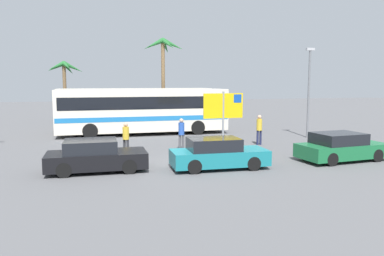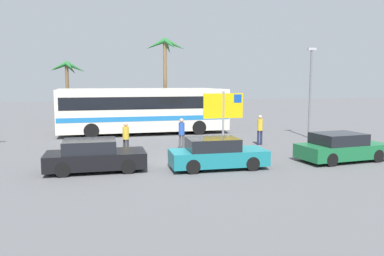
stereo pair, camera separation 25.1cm
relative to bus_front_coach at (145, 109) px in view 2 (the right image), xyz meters
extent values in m
plane|color=#565659|center=(0.79, -10.67, -1.78)|extent=(120.00, 120.00, 0.00)
cube|color=silver|center=(0.00, 0.00, -0.06)|extent=(11.81, 2.54, 2.90)
cube|color=black|center=(0.00, 0.00, 0.49)|extent=(11.34, 2.56, 0.84)
cube|color=#1E70B7|center=(0.00, 0.00, -0.57)|extent=(11.69, 2.56, 0.32)
cylinder|color=black|center=(3.66, 1.14, -1.28)|extent=(1.00, 0.28, 1.00)
cylinder|color=black|center=(3.66, -1.14, -1.28)|extent=(1.00, 0.28, 1.00)
cylinder|color=black|center=(-3.66, 1.14, -1.28)|extent=(1.00, 0.28, 1.00)
cylinder|color=black|center=(-3.66, -1.14, -1.28)|extent=(1.00, 0.28, 1.00)
cube|color=silver|center=(-0.11, 3.49, -0.06)|extent=(11.81, 2.54, 2.90)
cube|color=black|center=(-0.11, 3.49, 0.49)|extent=(11.34, 2.56, 0.84)
cube|color=red|center=(-0.11, 3.49, -0.57)|extent=(11.69, 2.56, 0.32)
cylinder|color=black|center=(3.55, 4.63, -1.28)|extent=(1.00, 0.28, 1.00)
cylinder|color=black|center=(3.55, 2.35, -1.28)|extent=(1.00, 0.28, 1.00)
cylinder|color=black|center=(-3.77, 4.63, -1.28)|extent=(1.00, 0.28, 1.00)
cylinder|color=black|center=(-3.77, 2.35, -1.28)|extent=(1.00, 0.28, 1.00)
cylinder|color=gray|center=(3.10, -7.99, -0.18)|extent=(0.11, 0.11, 3.20)
cube|color=yellow|center=(3.10, -7.99, 0.67)|extent=(2.20, 0.17, 1.30)
cube|color=#1447A8|center=(3.90, -7.95, 1.04)|extent=(0.44, 0.09, 0.44)
cube|color=black|center=(-3.43, -10.76, -1.30)|extent=(4.09, 1.90, 0.64)
cube|color=black|center=(-3.67, -10.75, -0.72)|extent=(2.14, 1.72, 0.52)
cylinder|color=black|center=(-2.16, -9.93, -1.48)|extent=(0.60, 0.17, 0.60)
cylinder|color=black|center=(-2.18, -11.62, -1.48)|extent=(0.60, 0.17, 0.60)
cylinder|color=black|center=(-4.67, -9.89, -1.48)|extent=(0.60, 0.17, 0.60)
cylinder|color=black|center=(-4.70, -11.59, -1.48)|extent=(0.60, 0.17, 0.60)
cube|color=#196638|center=(7.80, -11.51, -1.30)|extent=(4.35, 2.23, 0.64)
cube|color=black|center=(7.55, -11.54, -0.72)|extent=(2.33, 1.89, 0.52)
cylinder|color=black|center=(9.02, -10.55, -1.48)|extent=(0.61, 0.22, 0.60)
cylinder|color=black|center=(9.18, -12.23, -1.48)|extent=(0.61, 0.22, 0.60)
cylinder|color=black|center=(6.43, -10.79, -1.48)|extent=(0.61, 0.22, 0.60)
cylinder|color=black|center=(6.59, -12.48, -1.48)|extent=(0.61, 0.22, 0.60)
cube|color=#19757F|center=(1.65, -11.60, -1.30)|extent=(4.16, 1.78, 0.64)
cube|color=black|center=(1.40, -11.59, -0.72)|extent=(2.18, 1.58, 0.52)
cylinder|color=black|center=(2.94, -10.89, -1.48)|extent=(0.60, 0.18, 0.60)
cylinder|color=black|center=(2.90, -12.39, -1.48)|extent=(0.60, 0.18, 0.60)
cylinder|color=black|center=(0.40, -10.81, -1.48)|extent=(0.60, 0.18, 0.60)
cylinder|color=black|center=(0.35, -12.31, -1.48)|extent=(0.60, 0.18, 0.60)
cylinder|color=#2D2D33|center=(-2.01, -7.49, -1.38)|extent=(0.13, 0.13, 0.81)
cylinder|color=#2D2D33|center=(-1.85, -7.58, -1.38)|extent=(0.13, 0.13, 0.81)
cylinder|color=gold|center=(-1.93, -7.54, -0.66)|extent=(0.32, 0.32, 0.64)
sphere|color=tan|center=(-1.93, -7.54, -0.23)|extent=(0.22, 0.22, 0.22)
cylinder|color=#1E2347|center=(6.05, -6.33, -1.36)|extent=(0.13, 0.13, 0.86)
cylinder|color=#1E2347|center=(5.87, -6.31, -1.36)|extent=(0.13, 0.13, 0.86)
cylinder|color=gold|center=(5.96, -6.32, -0.59)|extent=(0.32, 0.32, 0.68)
sphere|color=tan|center=(5.96, -6.32, -0.14)|extent=(0.23, 0.23, 0.23)
cylinder|color=#4C4C51|center=(1.19, -6.93, -1.36)|extent=(0.13, 0.13, 0.84)
cylinder|color=#4C4C51|center=(1.02, -6.87, -1.36)|extent=(0.13, 0.13, 0.84)
cylinder|color=#2851B2|center=(1.11, -6.90, -0.61)|extent=(0.32, 0.32, 0.67)
sphere|color=tan|center=(1.11, -6.90, -0.16)|extent=(0.23, 0.23, 0.23)
cylinder|color=slate|center=(10.35, -4.40, 1.07)|extent=(0.14, 0.14, 5.71)
cube|color=#B2B2B7|center=(10.35, -4.40, 4.02)|extent=(0.56, 0.20, 0.16)
cylinder|color=brown|center=(2.59, 6.02, 1.73)|extent=(0.32, 0.32, 7.02)
cone|color=#23662D|center=(3.44, 5.87, 5.06)|extent=(1.96, 0.78, 1.17)
cone|color=#23662D|center=(2.96, 6.75, 4.96)|extent=(1.24, 1.86, 1.34)
cone|color=#23662D|center=(1.85, 6.51, 5.10)|extent=(1.85, 1.43, 1.10)
cone|color=#23662D|center=(1.84, 5.55, 5.09)|extent=(1.86, 1.41, 1.11)
cone|color=#23662D|center=(2.88, 5.21, 5.05)|extent=(1.06, 1.95, 1.18)
cylinder|color=brown|center=(-5.79, 10.33, 0.80)|extent=(0.32, 0.32, 5.17)
cone|color=#23662D|center=(-4.98, 10.42, 3.21)|extent=(1.86, 0.62, 1.16)
cone|color=#23662D|center=(-5.45, 11.03, 3.13)|extent=(1.18, 1.79, 1.30)
cone|color=#23662D|center=(-6.52, 10.74, 3.25)|extent=(1.82, 1.27, 1.09)
cone|color=#23662D|center=(-6.37, 9.71, 3.29)|extent=(1.58, 1.65, 1.01)
cone|color=#23662D|center=(-5.51, 9.52, 3.33)|extent=(1.02, 1.90, 0.94)
camera|label=1|loc=(-3.67, -26.89, 1.92)|focal=35.88mm
camera|label=2|loc=(-3.43, -26.95, 1.92)|focal=35.88mm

